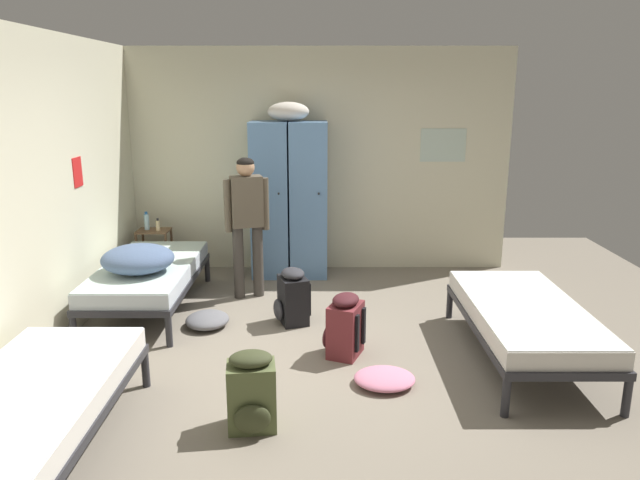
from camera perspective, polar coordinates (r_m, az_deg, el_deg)
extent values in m
plane|color=gray|center=(5.21, -0.01, -10.89)|extent=(8.20, 8.20, 0.00)
cube|color=beige|center=(7.36, 0.08, 7.58)|extent=(4.68, 0.06, 2.70)
cube|color=beige|center=(5.33, -25.77, 3.53)|extent=(0.06, 5.13, 2.70)
cube|color=#B7CCBC|center=(7.45, 12.00, 8.89)|extent=(0.55, 0.01, 0.40)
cube|color=red|center=(6.11, -21.98, 6.07)|extent=(0.01, 0.20, 0.28)
cube|color=#5B84B2|center=(7.14, -4.54, 3.86)|extent=(0.44, 0.52, 1.85)
cylinder|color=black|center=(6.84, -3.73, 4.47)|extent=(0.02, 0.03, 0.02)
cube|color=#5B84B2|center=(7.11, -0.84, 3.86)|extent=(0.44, 0.52, 1.85)
cylinder|color=black|center=(6.82, 0.14, 4.48)|extent=(0.02, 0.03, 0.02)
ellipsoid|color=beige|center=(7.01, -2.79, 12.21)|extent=(0.48, 0.36, 0.22)
cylinder|color=brown|center=(7.40, -16.87, -1.51)|extent=(0.03, 0.03, 0.55)
cylinder|color=brown|center=(7.31, -14.25, -1.54)|extent=(0.03, 0.03, 0.55)
cylinder|color=brown|center=(7.65, -16.30, -0.96)|extent=(0.03, 0.03, 0.55)
cylinder|color=brown|center=(7.56, -13.75, -0.98)|extent=(0.03, 0.03, 0.55)
cube|color=brown|center=(7.50, -15.25, -1.85)|extent=(0.38, 0.30, 0.02)
cube|color=brown|center=(7.41, -15.44, 0.88)|extent=(0.38, 0.30, 0.02)
cylinder|color=#28282D|center=(5.72, -22.32, -8.11)|extent=(0.06, 0.06, 0.28)
cylinder|color=#28282D|center=(5.46, -14.06, -8.51)|extent=(0.06, 0.06, 0.28)
cylinder|color=#28282D|center=(7.35, -16.97, -2.73)|extent=(0.06, 0.06, 0.28)
cylinder|color=#28282D|center=(7.15, -10.52, -2.81)|extent=(0.06, 0.06, 0.28)
cube|color=#28282D|center=(6.34, -15.84, -3.74)|extent=(0.90, 1.90, 0.06)
cube|color=silver|center=(6.31, -15.90, -2.88)|extent=(0.87, 1.84, 0.14)
cube|color=silver|center=(6.29, -15.95, -2.23)|extent=(0.86, 1.82, 0.01)
cylinder|color=#28282D|center=(6.30, 20.10, -5.85)|extent=(0.06, 0.06, 0.28)
cylinder|color=#28282D|center=(6.07, 12.58, -6.06)|extent=(0.06, 0.06, 0.28)
cylinder|color=#28282D|center=(4.76, 27.61, -13.35)|extent=(0.06, 0.06, 0.28)
cylinder|color=#28282D|center=(4.45, 17.64, -14.29)|extent=(0.06, 0.06, 0.28)
cube|color=#28282D|center=(5.29, 19.25, -7.65)|extent=(0.90, 1.90, 0.06)
cube|color=silver|center=(5.26, 19.34, -6.64)|extent=(0.87, 1.84, 0.14)
cube|color=white|center=(5.23, 19.41, -5.87)|extent=(0.86, 1.82, 0.01)
cylinder|color=#28282D|center=(5.12, -25.39, -11.11)|extent=(0.06, 0.06, 0.28)
cylinder|color=#28282D|center=(4.83, -16.17, -11.81)|extent=(0.06, 0.06, 0.28)
cube|color=#28282D|center=(4.14, -25.76, -14.71)|extent=(0.90, 1.90, 0.06)
cube|color=silver|center=(4.09, -25.91, -13.48)|extent=(0.87, 1.84, 0.14)
cube|color=silver|center=(4.06, -26.03, -12.54)|extent=(0.86, 1.82, 0.01)
ellipsoid|color=slate|center=(5.99, -16.82, -1.72)|extent=(0.69, 0.67, 0.27)
cylinder|color=#3D3833|center=(6.51, -5.72, -2.01)|extent=(0.12, 0.12, 0.79)
cylinder|color=#3D3833|center=(6.47, -7.56, -2.15)|extent=(0.12, 0.12, 0.79)
cube|color=brown|center=(6.33, -6.81, 3.70)|extent=(0.37, 0.28, 0.54)
cylinder|color=brown|center=(6.38, -5.01, 3.47)|extent=(0.08, 0.08, 0.56)
cylinder|color=brown|center=(6.31, -8.61, 3.24)|extent=(0.08, 0.08, 0.56)
sphere|color=tan|center=(6.28, -6.91, 6.95)|extent=(0.19, 0.19, 0.19)
ellipsoid|color=black|center=(6.27, -6.92, 7.39)|extent=(0.18, 0.18, 0.11)
cylinder|color=#B2DBEA|center=(7.43, -16.05, 1.70)|extent=(0.06, 0.06, 0.19)
cylinder|color=#2666B2|center=(7.41, -16.11, 2.52)|extent=(0.03, 0.03, 0.03)
cylinder|color=beige|center=(7.34, -15.03, 1.36)|extent=(0.05, 0.05, 0.13)
cylinder|color=black|center=(7.32, -15.07, 1.93)|extent=(0.03, 0.03, 0.02)
cube|color=black|center=(5.79, -2.34, -5.77)|extent=(0.33, 0.38, 0.46)
ellipsoid|color=#2D2D33|center=(5.78, -3.78, -6.69)|extent=(0.15, 0.25, 0.20)
ellipsoid|color=#2D2D33|center=(5.70, -2.37, -3.22)|extent=(0.29, 0.34, 0.10)
cube|color=black|center=(5.90, -1.30, -5.14)|extent=(0.04, 0.05, 0.32)
cube|color=black|center=(5.74, -0.81, -5.70)|extent=(0.04, 0.05, 0.32)
cube|color=#566038|center=(4.12, -6.33, -14.65)|extent=(0.35, 0.28, 0.46)
ellipsoid|color=#383D23|center=(4.03, -6.28, -16.71)|extent=(0.25, 0.11, 0.20)
ellipsoid|color=#383D23|center=(4.00, -6.44, -11.26)|extent=(0.31, 0.25, 0.10)
cube|color=black|center=(4.23, -7.58, -13.52)|extent=(0.05, 0.03, 0.32)
cube|color=black|center=(4.23, -5.13, -13.46)|extent=(0.05, 0.03, 0.32)
cube|color=maroon|center=(5.11, 2.70, -8.61)|extent=(0.34, 0.39, 0.46)
ellipsoid|color=#42191E|center=(5.19, 1.10, -9.21)|extent=(0.16, 0.25, 0.20)
ellipsoid|color=#42191E|center=(5.01, 2.73, -5.76)|extent=(0.31, 0.35, 0.10)
cube|color=black|center=(5.14, 4.46, -8.22)|extent=(0.04, 0.06, 0.32)
cube|color=black|center=(4.98, 3.85, -8.95)|extent=(0.04, 0.06, 0.32)
ellipsoid|color=pink|center=(4.73, 6.45, -13.09)|extent=(0.47, 0.41, 0.10)
ellipsoid|color=slate|center=(5.85, -10.51, -7.52)|extent=(0.41, 0.45, 0.13)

